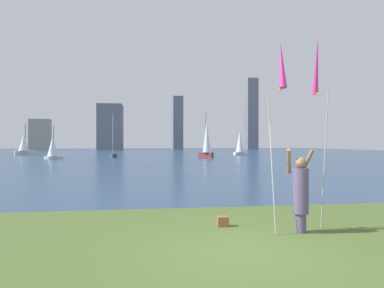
{
  "coord_description": "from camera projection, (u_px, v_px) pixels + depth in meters",
  "views": [
    {
      "loc": [
        -1.76,
        -6.02,
        2.0
      ],
      "look_at": [
        1.54,
        18.47,
        1.91
      ],
      "focal_mm": 31.73,
      "sensor_mm": 36.0,
      "label": 1
    }
  ],
  "objects": [
    {
      "name": "sailboat_0",
      "position": [
        240.0,
        143.0,
        55.55
      ],
      "size": [
        2.65,
        1.7,
        5.54
      ],
      "color": "white",
      "rests_on": "ground"
    },
    {
      "name": "skyline_tower_3",
      "position": [
        251.0,
        114.0,
        110.48
      ],
      "size": [
        3.48,
        4.64,
        22.8
      ],
      "color": "slate",
      "rests_on": "ground"
    },
    {
      "name": "sailboat_2",
      "position": [
        53.0,
        148.0,
        41.76
      ],
      "size": [
        1.86,
        2.52,
        4.0
      ],
      "color": "silver",
      "rests_on": "ground"
    },
    {
      "name": "kite_flag_left",
      "position": [
        281.0,
        71.0,
        7.08
      ],
      "size": [
        0.16,
        0.97,
        4.14
      ],
      "color": "#B2B2B7",
      "rests_on": "ground"
    },
    {
      "name": "skyline_tower_1",
      "position": [
        110.0,
        127.0,
        99.62
      ],
      "size": [
        7.04,
        7.63,
        13.2
      ],
      "color": "slate",
      "rests_on": "ground"
    },
    {
      "name": "skyline_tower_0",
      "position": [
        40.0,
        134.0,
        97.97
      ],
      "size": [
        5.6,
        3.22,
        8.83
      ],
      "color": "gray",
      "rests_on": "ground"
    },
    {
      "name": "kite_flag_right",
      "position": [
        317.0,
        71.0,
        8.12
      ],
      "size": [
        0.16,
        0.7,
        4.54
      ],
      "color": "#B2B2B7",
      "rests_on": "ground"
    },
    {
      "name": "person",
      "position": [
        301.0,
        191.0,
        7.58
      ],
      "size": [
        0.69,
        0.51,
        1.87
      ],
      "rotation": [
        0.0,
        0.0,
        0.16
      ],
      "color": "#594C72",
      "rests_on": "ground"
    },
    {
      "name": "sailboat_6",
      "position": [
        24.0,
        144.0,
        55.99
      ],
      "size": [
        3.13,
        2.19,
        5.06
      ],
      "color": "silver",
      "rests_on": "ground"
    },
    {
      "name": "skyline_tower_2",
      "position": [
        177.0,
        123.0,
        106.98
      ],
      "size": [
        3.08,
        7.15,
        16.38
      ],
      "color": "slate",
      "rests_on": "ground"
    },
    {
      "name": "ground",
      "position": [
        157.0,
        155.0,
        56.7
      ],
      "size": [
        120.0,
        138.0,
        0.12
      ],
      "color": "#475B28"
    },
    {
      "name": "bag",
      "position": [
        223.0,
        221.0,
        8.13
      ],
      "size": [
        0.26,
        0.2,
        0.23
      ],
      "color": "brown",
      "rests_on": "ground"
    },
    {
      "name": "sailboat_4",
      "position": [
        113.0,
        155.0,
        46.76
      ],
      "size": [
        1.26,
        2.23,
        5.9
      ],
      "color": "#333D51",
      "rests_on": "ground"
    },
    {
      "name": "sailboat_7",
      "position": [
        207.0,
        139.0,
        45.98
      ],
      "size": [
        1.93,
        1.9,
        6.17
      ],
      "color": "maroon",
      "rests_on": "ground"
    }
  ]
}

